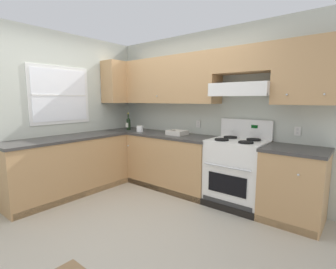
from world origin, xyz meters
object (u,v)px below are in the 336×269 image
at_px(wine_bottle, 128,123).
at_px(paper_towel_roll, 140,129).
at_px(bowl, 177,133).
at_px(stove, 236,172).

relative_size(wine_bottle, paper_towel_roll, 2.68).
bearing_deg(bowl, paper_towel_roll, -172.33).
distance_m(stove, wine_bottle, 2.23).
distance_m(wine_bottle, bowl, 1.12).
height_order(bowl, paper_towel_roll, paper_towel_roll).
relative_size(stove, paper_towel_roll, 9.88).
relative_size(stove, wine_bottle, 3.68).
bearing_deg(bowl, wine_bottle, -177.75).
height_order(stove, paper_towel_roll, stove).
relative_size(stove, bowl, 4.09).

